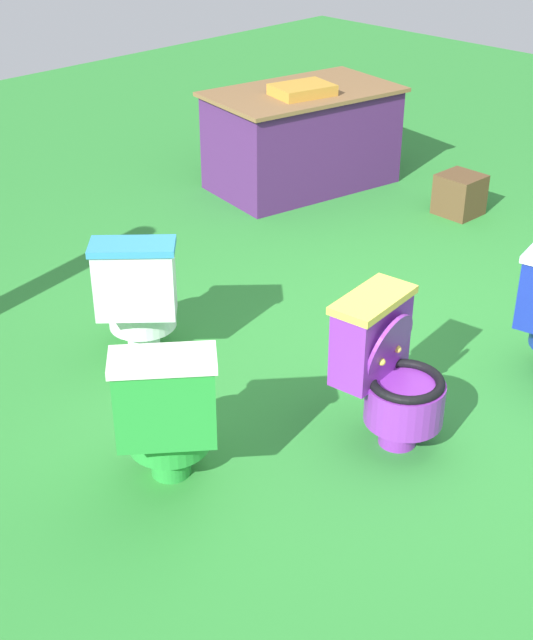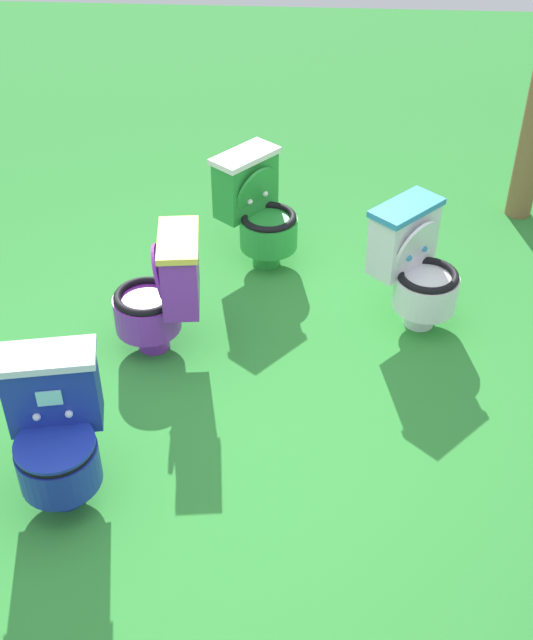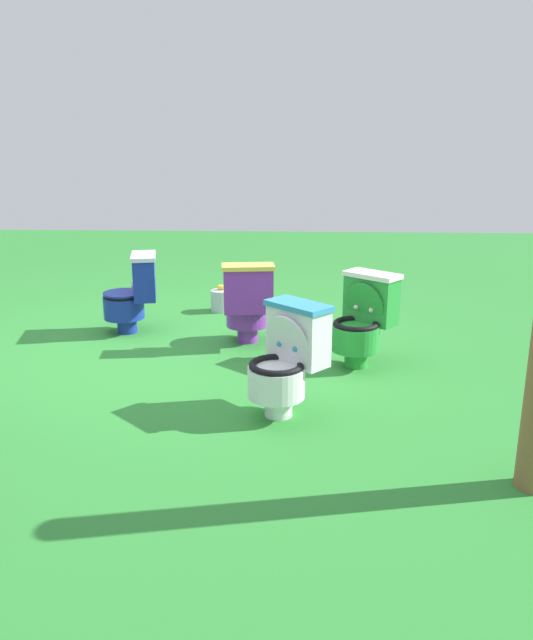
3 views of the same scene
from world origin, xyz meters
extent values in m
plane|color=#2D8433|center=(0.00, 0.00, 0.00)|extent=(14.00, 14.00, 0.00)
cylinder|color=purple|center=(-0.66, -0.38, 0.07)|extent=(0.20, 0.20, 0.14)
cylinder|color=purple|center=(-0.66, -0.40, 0.24)|extent=(0.41, 0.41, 0.20)
torus|color=black|center=(-0.66, -0.40, 0.35)|extent=(0.40, 0.40, 0.04)
cylinder|color=#EACC4C|center=(-0.66, -0.40, 0.30)|extent=(0.27, 0.27, 0.01)
cube|color=purple|center=(-0.68, -0.20, 0.51)|extent=(0.43, 0.24, 0.37)
cube|color=#EACC4C|center=(-0.68, -0.20, 0.71)|extent=(0.46, 0.27, 0.04)
cube|color=#8CE0E5|center=(-0.67, -0.30, 0.56)|extent=(0.11, 0.02, 0.08)
cylinder|color=purple|center=(-0.67, -0.30, 0.49)|extent=(0.36, 0.13, 0.35)
sphere|color=#EACC4C|center=(-0.60, -0.30, 0.46)|extent=(0.04, 0.04, 0.04)
sphere|color=#EACC4C|center=(-0.74, -0.32, 0.46)|extent=(0.04, 0.04, 0.04)
cylinder|color=#192D9E|center=(0.47, -0.60, 0.07)|extent=(0.21, 0.21, 0.14)
cylinder|color=#192D9E|center=(0.49, -0.59, 0.24)|extent=(0.44, 0.44, 0.20)
torus|color=black|center=(0.49, -0.59, 0.35)|extent=(0.42, 0.42, 0.04)
cylinder|color=silver|center=(0.49, -0.59, 0.30)|extent=(0.28, 0.28, 0.01)
cube|color=#192D9E|center=(0.30, -0.63, 0.51)|extent=(0.27, 0.44, 0.37)
cube|color=silver|center=(0.30, -0.63, 0.71)|extent=(0.30, 0.47, 0.04)
cube|color=#8CE0E5|center=(0.39, -0.61, 0.56)|extent=(0.03, 0.11, 0.08)
cylinder|color=#192D9E|center=(0.49, -0.59, 0.37)|extent=(0.43, 0.43, 0.02)
sphere|color=silver|center=(0.38, -0.54, 0.46)|extent=(0.04, 0.04, 0.04)
sphere|color=silver|center=(0.41, -0.68, 0.46)|extent=(0.04, 0.04, 0.04)
cylinder|color=green|center=(-1.56, 0.20, 0.07)|extent=(0.25, 0.25, 0.14)
cylinder|color=green|center=(-1.55, 0.22, 0.24)|extent=(0.52, 0.52, 0.20)
torus|color=black|center=(-1.55, 0.22, 0.35)|extent=(0.50, 0.50, 0.04)
cylinder|color=white|center=(-1.55, 0.22, 0.30)|extent=(0.34, 0.34, 0.01)
cube|color=green|center=(-1.68, 0.06, 0.51)|extent=(0.44, 0.41, 0.37)
cube|color=white|center=(-1.68, 0.06, 0.71)|extent=(0.47, 0.44, 0.04)
cube|color=#8CE0E5|center=(-1.61, 0.14, 0.56)|extent=(0.09, 0.08, 0.08)
cylinder|color=green|center=(-1.61, 0.14, 0.49)|extent=(0.33, 0.29, 0.35)
sphere|color=white|center=(-1.67, 0.19, 0.46)|extent=(0.04, 0.04, 0.04)
sphere|color=white|center=(-1.56, 0.10, 0.46)|extent=(0.04, 0.04, 0.04)
cylinder|color=white|center=(-0.98, 1.15, 0.07)|extent=(0.25, 0.25, 0.14)
cylinder|color=white|center=(-0.96, 1.16, 0.24)|extent=(0.52, 0.52, 0.20)
torus|color=black|center=(-0.96, 1.16, 0.35)|extent=(0.50, 0.50, 0.04)
cylinder|color=#338CBF|center=(-0.96, 1.16, 0.30)|extent=(0.34, 0.34, 0.01)
cube|color=white|center=(-1.10, 1.02, 0.51)|extent=(0.43, 0.42, 0.37)
cube|color=#338CBF|center=(-1.10, 1.02, 0.71)|extent=(0.46, 0.45, 0.04)
cube|color=#8CE0E5|center=(-1.03, 1.09, 0.56)|extent=(0.09, 0.08, 0.08)
cylinder|color=white|center=(-1.03, 1.09, 0.49)|extent=(0.32, 0.31, 0.35)
sphere|color=#338CBF|center=(-1.08, 1.14, 0.46)|extent=(0.04, 0.04, 0.04)
sphere|color=#338CBF|center=(-0.98, 1.05, 0.46)|extent=(0.04, 0.04, 0.04)
camera|label=1|loc=(-3.50, -2.36, 2.58)|focal=49.98mm
camera|label=2|loc=(2.98, 0.50, 3.02)|focal=46.62mm
camera|label=3|loc=(-1.08, 4.96, 1.76)|focal=35.70mm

